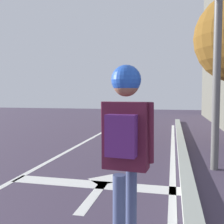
% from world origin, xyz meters
% --- Properties ---
extents(lane_line_center, '(0.12, 20.00, 0.01)m').
position_xyz_m(lane_line_center, '(0.02, 6.00, 0.00)').
color(lane_line_center, silver).
rests_on(lane_line_center, ground).
extents(lane_line_curbside, '(0.12, 20.00, 0.01)m').
position_xyz_m(lane_line_curbside, '(2.93, 6.00, 0.00)').
color(lane_line_curbside, silver).
rests_on(lane_line_curbside, ground).
extents(stop_bar, '(3.06, 0.40, 0.01)m').
position_xyz_m(stop_bar, '(1.55, 6.40, 0.00)').
color(stop_bar, silver).
rests_on(stop_bar, ground).
extents(lane_arrow_stem, '(0.16, 1.40, 0.01)m').
position_xyz_m(lane_arrow_stem, '(1.70, 5.87, 0.00)').
color(lane_arrow_stem, silver).
rests_on(lane_arrow_stem, ground).
extents(lane_arrow_head, '(0.71, 0.71, 0.01)m').
position_xyz_m(lane_arrow_head, '(1.70, 6.72, 0.00)').
color(lane_arrow_head, silver).
rests_on(lane_arrow_head, ground).
extents(curb_strip, '(0.24, 24.00, 0.14)m').
position_xyz_m(curb_strip, '(3.18, 6.00, 0.07)').
color(curb_strip, '#9CA399').
rests_on(curb_strip, ground).
extents(skater, '(0.49, 0.65, 1.80)m').
position_xyz_m(skater, '(2.50, 4.25, 1.24)').
color(skater, '#414E78').
rests_on(skater, skateboard).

